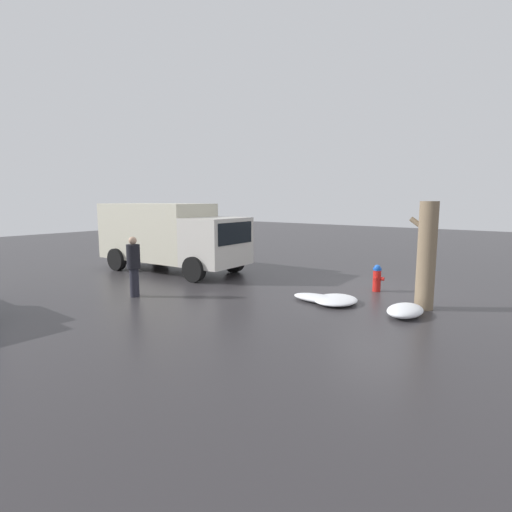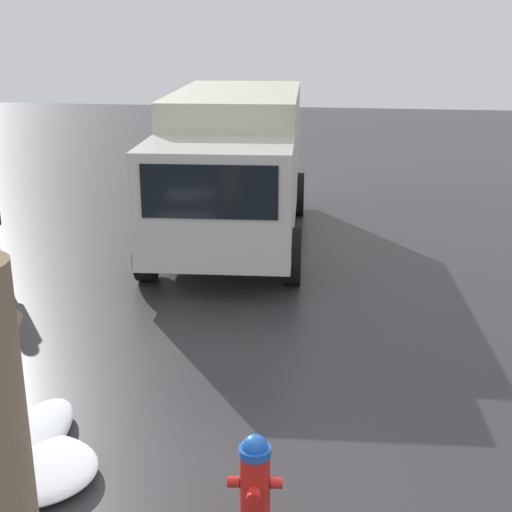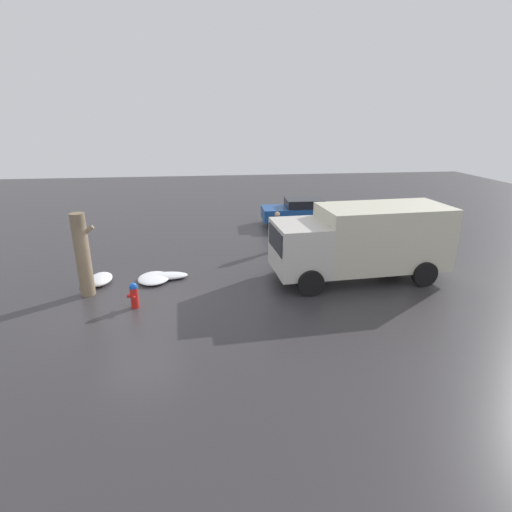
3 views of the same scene
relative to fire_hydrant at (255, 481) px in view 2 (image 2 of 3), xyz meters
The scene contains 4 objects.
fire_hydrant is the anchor object (origin of this frame).
delivery_truck 8.23m from the fire_hydrant, 10.72° to the left, with size 6.48×2.91×2.71m.
snow_pile_by_hydrant 2.47m from the fire_hydrant, 71.15° to the left, with size 1.56×0.66×0.21m.
snow_pile_by_tree 2.21m from the fire_hydrant, 81.06° to the left, with size 1.15×1.34×0.21m.
Camera 2 is at (-4.83, -0.68, 3.96)m, focal length 50.00 mm.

